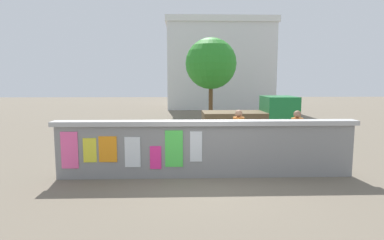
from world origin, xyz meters
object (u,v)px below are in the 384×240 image
(auto_rickshaw_truck, at_px, (254,121))
(bicycle_far, at_px, (124,148))
(tree_roadside, at_px, (211,64))
(person_bystander, at_px, (297,132))
(bicycle_near, at_px, (192,147))
(person_walking, at_px, (238,131))
(motorcycle, at_px, (131,134))

(auto_rickshaw_truck, relative_size, bicycle_far, 2.13)
(bicycle_far, distance_m, tree_roadside, 10.56)
(tree_roadside, bearing_deg, bicycle_far, -110.78)
(person_bystander, bearing_deg, tree_roadside, 98.68)
(bicycle_near, xyz_separation_m, person_walking, (1.37, -0.69, 0.62))
(bicycle_near, relative_size, bicycle_far, 1.00)
(person_bystander, bearing_deg, person_walking, 169.74)
(auto_rickshaw_truck, height_order, tree_roadside, tree_roadside)
(auto_rickshaw_truck, height_order, person_walking, auto_rickshaw_truck)
(auto_rickshaw_truck, bearing_deg, bicycle_far, -151.91)
(auto_rickshaw_truck, xyz_separation_m, tree_roadside, (-1.07, 6.96, 2.53))
(bicycle_near, height_order, person_bystander, person_bystander)
(motorcycle, distance_m, person_walking, 4.56)
(auto_rickshaw_truck, bearing_deg, person_bystander, -81.44)
(bicycle_far, height_order, person_walking, person_walking)
(bicycle_near, xyz_separation_m, bicycle_far, (-2.14, -0.10, 0.00))
(person_bystander, bearing_deg, bicycle_near, 161.87)
(auto_rickshaw_truck, bearing_deg, motorcycle, -175.69)
(bicycle_far, bearing_deg, motorcycle, 93.41)
(person_bystander, bearing_deg, auto_rickshaw_truck, 98.56)
(bicycle_far, xyz_separation_m, person_bystander, (5.16, -0.89, 0.62))
(motorcycle, xyz_separation_m, person_walking, (3.63, -2.71, 0.52))
(person_bystander, height_order, tree_roadside, tree_roadside)
(person_walking, bearing_deg, bicycle_far, 170.48)
(bicycle_near, height_order, bicycle_far, same)
(bicycle_far, distance_m, person_bystander, 5.27)
(motorcycle, relative_size, tree_roadside, 0.38)
(person_walking, height_order, tree_roadside, tree_roadside)
(motorcycle, xyz_separation_m, bicycle_near, (2.27, -2.02, -0.10))
(motorcycle, distance_m, bicycle_near, 3.04)
(bicycle_near, height_order, tree_roadside, tree_roadside)
(bicycle_near, relative_size, person_bystander, 1.05)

